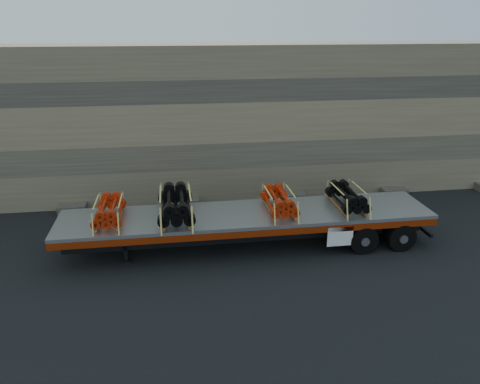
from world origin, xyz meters
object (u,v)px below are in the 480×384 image
object	(u,v)px
bundle_front	(109,211)
bundle_midfront	(176,205)
trailer	(247,230)
bundle_rear	(347,198)
bundle_midrear	(279,202)

from	to	relation	value
bundle_front	bundle_midfront	bearing A→B (deg)	0.00
trailer	bundle_rear	size ratio (longest dim) A/B	6.54
trailer	bundle_midrear	world-z (taller)	bundle_midrear
trailer	bundle_midrear	size ratio (longest dim) A/B	6.63
bundle_front	bundle_rear	xyz separation A→B (m)	(8.70, 0.05, 0.01)
bundle_midfront	bundle_midrear	xyz separation A→B (m)	(3.77, 0.02, -0.08)
trailer	bundle_midfront	size ratio (longest dim) A/B	5.42
trailer	bundle_front	bearing A→B (deg)	180.00
trailer	bundle_midrear	bearing A→B (deg)	0.00
bundle_front	bundle_midfront	size ratio (longest dim) A/B	0.80
bundle_front	bundle_midfront	xyz separation A→B (m)	(2.31, 0.01, 0.09)
bundle_midfront	bundle_midrear	size ratio (longest dim) A/B	1.22
trailer	bundle_front	size ratio (longest dim) A/B	6.76
bundle_front	bundle_rear	bearing A→B (deg)	0.00
bundle_midfront	bundle_midrear	world-z (taller)	bundle_midfront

